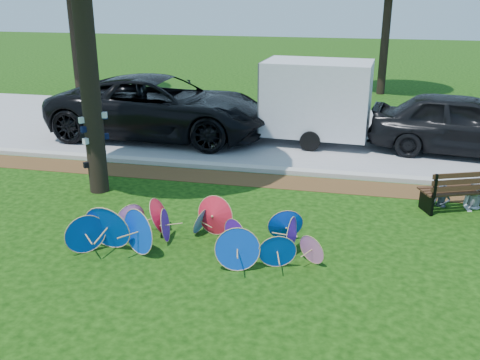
% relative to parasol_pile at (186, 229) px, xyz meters
% --- Properties ---
extents(ground, '(90.00, 90.00, 0.00)m').
position_rel_parasol_pile_xyz_m(ground, '(0.21, -0.61, -0.38)').
color(ground, black).
rests_on(ground, ground).
extents(mulch_strip, '(90.00, 1.00, 0.01)m').
position_rel_parasol_pile_xyz_m(mulch_strip, '(0.21, 3.89, -0.37)').
color(mulch_strip, '#472D16').
rests_on(mulch_strip, ground).
extents(curb, '(90.00, 0.30, 0.12)m').
position_rel_parasol_pile_xyz_m(curb, '(0.21, 4.59, -0.32)').
color(curb, '#B7B5AD').
rests_on(curb, ground).
extents(street, '(90.00, 8.00, 0.01)m').
position_rel_parasol_pile_xyz_m(street, '(0.21, 8.74, -0.37)').
color(street, gray).
rests_on(street, ground).
extents(parasol_pile, '(4.66, 1.83, 0.92)m').
position_rel_parasol_pile_xyz_m(parasol_pile, '(0.00, 0.00, 0.00)').
color(parasol_pile, pink).
rests_on(parasol_pile, ground).
extents(black_van, '(7.00, 3.30, 1.93)m').
position_rel_parasol_pile_xyz_m(black_van, '(-3.16, 7.30, 0.59)').
color(black_van, black).
rests_on(black_van, ground).
extents(dark_pickup, '(5.37, 2.72, 1.75)m').
position_rel_parasol_pile_xyz_m(dark_pickup, '(5.89, 7.37, 0.50)').
color(dark_pickup, black).
rests_on(dark_pickup, ground).
extents(cargo_trailer, '(3.26, 2.19, 2.79)m').
position_rel_parasol_pile_xyz_m(cargo_trailer, '(1.71, 7.70, 1.02)').
color(cargo_trailer, silver).
rests_on(cargo_trailer, ground).
extents(park_bench, '(1.90, 1.29, 0.93)m').
position_rel_parasol_pile_xyz_m(park_bench, '(5.21, 3.07, 0.09)').
color(park_bench, black).
rests_on(park_bench, ground).
extents(person_left, '(0.42, 0.33, 1.01)m').
position_rel_parasol_pile_xyz_m(person_left, '(4.86, 3.12, 0.13)').
color(person_left, '#3B4350').
rests_on(person_left, ground).
extents(person_right, '(0.72, 0.62, 1.30)m').
position_rel_parasol_pile_xyz_m(person_right, '(5.56, 3.12, 0.27)').
color(person_right, silver).
rests_on(person_right, ground).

